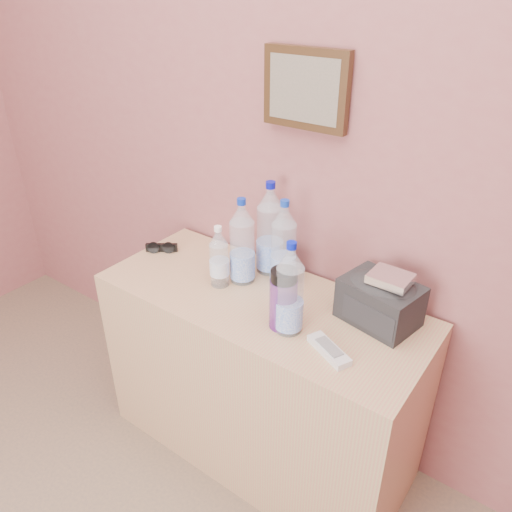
{
  "coord_description": "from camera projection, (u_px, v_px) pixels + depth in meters",
  "views": [
    {
      "loc": [
        0.75,
        0.57,
        1.72
      ],
      "look_at": [
        -0.08,
        1.71,
        0.92
      ],
      "focal_mm": 35.0,
      "sensor_mm": 36.0,
      "label": 1
    }
  ],
  "objects": [
    {
      "name": "pet_large_a",
      "position": [
        242.0,
        246.0,
        1.76
      ],
      "size": [
        0.09,
        0.09,
        0.32
      ],
      "rotation": [
        0.0,
        0.0,
        0.17
      ],
      "color": "silver",
      "rests_on": "dresser"
    },
    {
      "name": "pet_large_d",
      "position": [
        290.0,
        293.0,
        1.51
      ],
      "size": [
        0.08,
        0.08,
        0.31
      ],
      "rotation": [
        0.0,
        0.0,
        0.11
      ],
      "color": "silver",
      "rests_on": "dresser"
    },
    {
      "name": "ac_remote",
      "position": [
        329.0,
        350.0,
        1.47
      ],
      "size": [
        0.17,
        0.11,
        0.02
      ],
      "primitive_type": "cube",
      "rotation": [
        0.0,
        0.0,
        -0.44
      ],
      "color": "white",
      "rests_on": "dresser"
    },
    {
      "name": "pet_large_c",
      "position": [
        283.0,
        248.0,
        1.75
      ],
      "size": [
        0.09,
        0.09,
        0.32
      ],
      "rotation": [
        0.0,
        0.0,
        -0.09
      ],
      "color": "silver",
      "rests_on": "dresser"
    },
    {
      "name": "toiletry_bag",
      "position": [
        380.0,
        300.0,
        1.58
      ],
      "size": [
        0.26,
        0.21,
        0.16
      ],
      "primitive_type": null,
      "rotation": [
        0.0,
        0.0,
        -0.2
      ],
      "color": "black",
      "rests_on": "dresser"
    },
    {
      "name": "picture_frame",
      "position": [
        306.0,
        89.0,
        1.57
      ],
      "size": [
        0.3,
        0.03,
        0.25
      ],
      "primitive_type": null,
      "color": "#382311",
      "rests_on": "room_shell"
    },
    {
      "name": "sunglasses",
      "position": [
        162.0,
        247.0,
        2.02
      ],
      "size": [
        0.13,
        0.11,
        0.03
      ],
      "primitive_type": null,
      "rotation": [
        0.0,
        0.0,
        0.62
      ],
      "color": "black",
      "rests_on": "dresser"
    },
    {
      "name": "nalgene_bottle",
      "position": [
        283.0,
        298.0,
        1.54
      ],
      "size": [
        0.09,
        0.09,
        0.21
      ],
      "rotation": [
        0.0,
        0.0,
        0.4
      ],
      "color": "purple",
      "rests_on": "dresser"
    },
    {
      "name": "pet_small",
      "position": [
        219.0,
        260.0,
        1.76
      ],
      "size": [
        0.07,
        0.07,
        0.23
      ],
      "rotation": [
        0.0,
        0.0,
        -0.06
      ],
      "color": "silver",
      "rests_on": "dresser"
    },
    {
      "name": "dresser",
      "position": [
        260.0,
        378.0,
        1.91
      ],
      "size": [
        1.18,
        0.49,
        0.74
      ],
      "primitive_type": "cube",
      "color": "tan",
      "rests_on": "ground"
    },
    {
      "name": "foil_packet",
      "position": [
        391.0,
        278.0,
        1.52
      ],
      "size": [
        0.13,
        0.11,
        0.03
      ],
      "primitive_type": "cube",
      "rotation": [
        0.0,
        0.0,
        -0.02
      ],
      "color": "silver",
      "rests_on": "toiletry_bag"
    },
    {
      "name": "pet_large_b",
      "position": [
        270.0,
        233.0,
        1.82
      ],
      "size": [
        0.1,
        0.1,
        0.35
      ],
      "rotation": [
        0.0,
        0.0,
        0.01
      ],
      "color": "silver",
      "rests_on": "dresser"
    }
  ]
}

